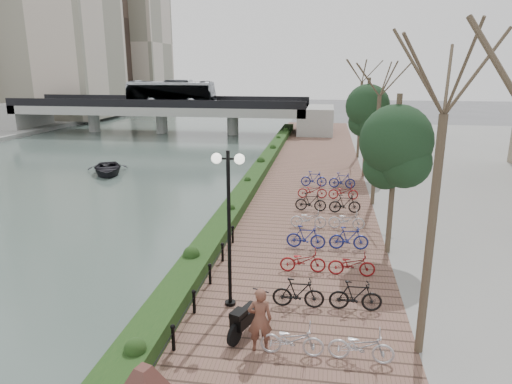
% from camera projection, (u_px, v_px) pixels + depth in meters
% --- Properties ---
extents(river_water, '(30.00, 130.00, 0.02)m').
position_uv_depth(river_water, '(78.00, 166.00, 37.87)').
color(river_water, '#45564E').
rests_on(river_water, ground).
extents(promenade, '(8.00, 75.00, 0.50)m').
position_uv_depth(promenade, '(303.00, 198.00, 27.86)').
color(promenade, brown).
rests_on(promenade, ground).
extents(hedge, '(1.10, 56.00, 0.60)m').
position_uv_depth(hedge, '(254.00, 178.00, 30.60)').
color(hedge, '#163513').
rests_on(hedge, promenade).
extents(chain_fence, '(0.10, 14.10, 0.70)m').
position_uv_depth(chain_fence, '(184.00, 319.00, 13.31)').
color(chain_fence, black).
rests_on(chain_fence, promenade).
extents(lamppost, '(1.02, 0.32, 5.08)m').
position_uv_depth(lamppost, '(229.00, 197.00, 13.90)').
color(lamppost, black).
rests_on(lamppost, promenade).
extents(motorcycle, '(1.13, 1.80, 1.08)m').
position_uv_depth(motorcycle, '(248.00, 316.00, 13.13)').
color(motorcycle, black).
rests_on(motorcycle, promenade).
extents(pedestrian, '(0.73, 0.55, 1.83)m').
position_uv_depth(pedestrian, '(260.00, 320.00, 12.25)').
color(pedestrian, brown).
rests_on(pedestrian, promenade).
extents(bicycle_parking, '(2.40, 19.89, 1.00)m').
position_uv_depth(bicycle_parking, '(327.00, 228.00, 20.47)').
color(bicycle_parking, '#B9B8BD').
rests_on(bicycle_parking, promenade).
extents(street_trees, '(3.20, 37.12, 6.80)m').
position_uv_depth(street_trees, '(383.00, 160.00, 21.77)').
color(street_trees, '#3E3424').
rests_on(street_trees, promenade).
extents(bridge, '(36.00, 10.77, 6.50)m').
position_uv_depth(bridge, '(163.00, 106.00, 56.00)').
color(bridge, '#999994').
rests_on(bridge, ground).
extents(boat, '(4.61, 5.19, 0.89)m').
position_uv_depth(boat, '(107.00, 168.00, 34.96)').
color(boat, black).
rests_on(boat, river_water).
extents(far_buildings, '(35.00, 38.00, 38.00)m').
position_uv_depth(far_buildings, '(49.00, 17.00, 76.54)').
color(far_buildings, '#BBAC9C').
rests_on(far_buildings, far_bank).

